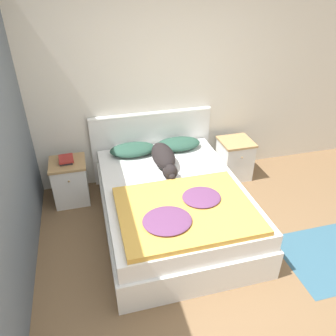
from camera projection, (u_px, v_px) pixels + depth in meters
name	position (u px, v px, depth m)	size (l,w,h in m)	color
ground_plane	(207.00, 293.00, 2.99)	(16.00, 16.00, 0.00)	brown
wall_back	(153.00, 87.00, 4.08)	(9.00, 0.06, 2.55)	silver
wall_side_left	(5.00, 138.00, 2.85)	(0.06, 3.10, 2.55)	slate
bed	(173.00, 205.00, 3.67)	(1.52, 2.06, 0.53)	white
headboard	(152.00, 144.00, 4.41)	(1.60, 0.06, 0.97)	white
nightstand_left	(70.00, 181.00, 4.06)	(0.43, 0.43, 0.55)	white
nightstand_right	(234.00, 159.00, 4.54)	(0.43, 0.43, 0.55)	white
pillow_left	(133.00, 149.00, 4.10)	(0.58, 0.34, 0.13)	#284C3D
pillow_right	(178.00, 144.00, 4.23)	(0.58, 0.34, 0.13)	#284C3D
quilt	(185.00, 210.00, 3.12)	(1.29, 1.03, 0.10)	gold
dog	(164.00, 158.00, 3.83)	(0.26, 0.80, 0.23)	black
book_stack	(66.00, 160.00, 3.91)	(0.18, 0.22, 0.05)	#232328
rug	(329.00, 257.00, 3.36)	(0.93, 0.84, 0.00)	#335B70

